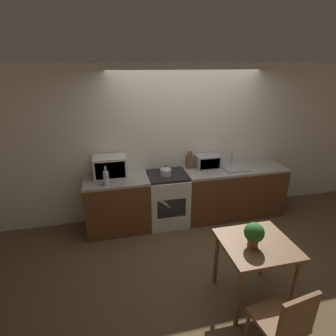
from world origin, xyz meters
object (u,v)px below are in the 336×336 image
stove_range (167,199)px  kettle (166,171)px  toaster_oven (207,161)px  dining_table (256,251)px  dining_chair (284,322)px  microwave (110,167)px  bottle (106,178)px

stove_range → kettle: bearing=-137.1°
stove_range → toaster_oven: bearing=11.1°
toaster_oven → stove_range: bearing=-168.9°
kettle → toaster_oven: bearing=12.9°
dining_table → dining_chair: size_ratio=0.87×
kettle → dining_table: kettle is taller
microwave → dining_chair: (1.37, -2.62, -0.57)m
dining_table → toaster_oven: bearing=85.7°
stove_range → bottle: bottle is taller
stove_range → microwave: 1.10m
stove_range → toaster_oven: size_ratio=2.25×
microwave → dining_table: microwave is taller
microwave → toaster_oven: microwave is taller
microwave → toaster_oven: size_ratio=1.29×
dining_chair → bottle: bearing=113.9°
dining_chair → kettle: bearing=93.6°
stove_range → microwave: size_ratio=1.75×
dining_table → dining_chair: dining_chair is taller
toaster_oven → dining_table: (-0.15, -1.93, -0.36)m
stove_range → dining_chair: 2.55m
kettle → bottle: size_ratio=0.62×
stove_range → dining_chair: stove_range is taller
bottle → dining_chair: bottle is taller
kettle → toaster_oven: toaster_oven is taller
kettle → dining_chair: (0.50, -2.47, -0.47)m
stove_range → bottle: (-0.97, -0.18, 0.56)m
kettle → dining_chair: bearing=-78.5°
microwave → dining_table: size_ratio=0.66×
dining_table → dining_chair: bearing=-100.1°
toaster_oven → dining_chair: 2.71m
bottle → toaster_oven: (1.72, 0.32, 0.00)m
kettle → bottle: bearing=-171.1°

